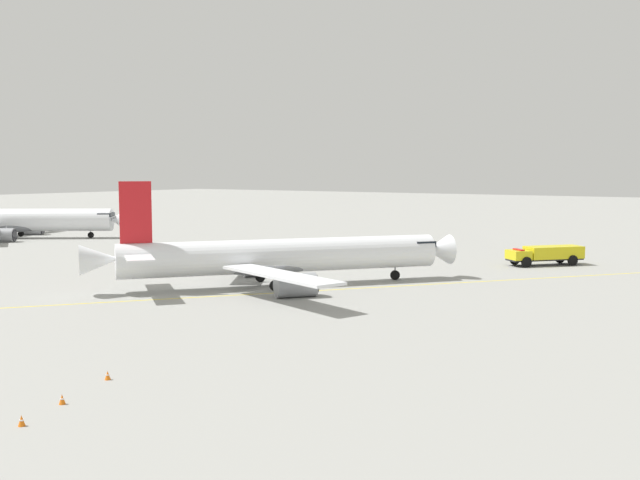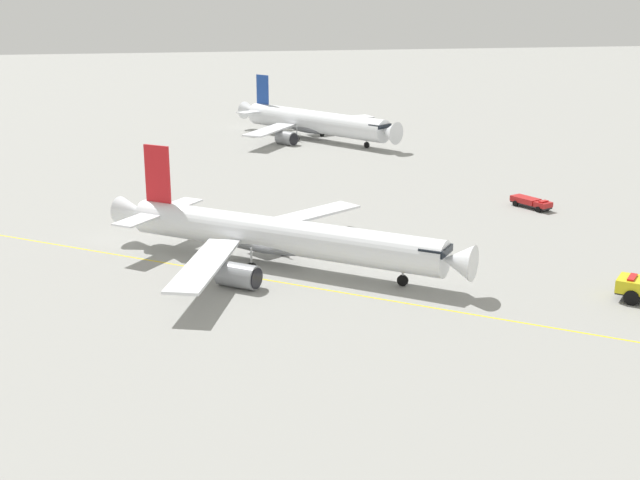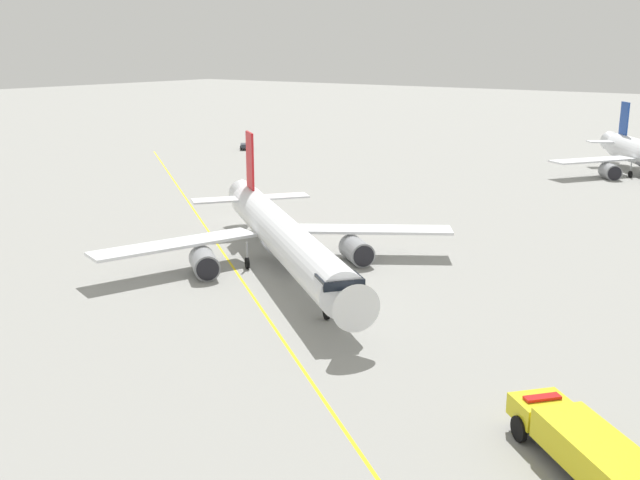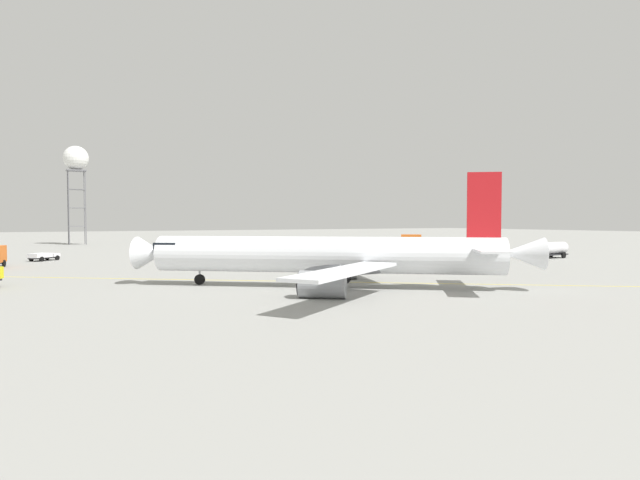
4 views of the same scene
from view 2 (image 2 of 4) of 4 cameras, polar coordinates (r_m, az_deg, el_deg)
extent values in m
plane|color=gray|center=(87.84, -3.78, -1.86)|extent=(600.00, 600.00, 0.00)
cylinder|color=white|center=(87.18, -2.56, 0.28)|extent=(30.08, 24.17, 3.66)
cone|color=white|center=(80.09, 9.22, -1.42)|extent=(4.50, 4.59, 3.48)
cone|color=white|center=(97.52, -12.38, 1.86)|extent=(5.07, 4.90, 3.11)
cube|color=black|center=(80.48, 7.75, -0.65)|extent=(3.80, 3.93, 0.70)
ellipsoid|color=gray|center=(88.31, -3.55, -0.20)|extent=(12.03, 10.27, 2.01)
cube|color=red|center=(94.26, -10.84, 4.37)|extent=(2.69, 2.13, 6.29)
cube|color=white|center=(98.05, -9.42, 2.37)|extent=(5.60, 6.21, 0.20)
cube|color=white|center=(92.47, -12.06, 1.35)|extent=(5.60, 6.21, 0.20)
cube|color=white|center=(97.00, -1.23, 1.60)|extent=(15.15, 11.61, 0.28)
cube|color=white|center=(80.89, -7.76, -1.65)|extent=(8.17, 16.23, 0.28)
cylinder|color=gray|center=(94.36, -0.72, 0.25)|extent=(4.66, 4.35, 2.41)
cylinder|color=black|center=(93.47, 0.40, 0.09)|extent=(1.36, 1.72, 2.05)
cylinder|color=gray|center=(82.09, -5.50, -2.37)|extent=(4.66, 4.35, 2.41)
cylinder|color=black|center=(81.06, -4.27, -2.59)|extent=(1.36, 1.72, 2.05)
cylinder|color=#9EA0A5|center=(82.28, 5.58, -2.03)|extent=(0.20, 0.20, 2.09)
cylinder|color=black|center=(82.62, 5.56, -2.71)|extent=(1.06, 0.91, 1.10)
cylinder|color=#9EA0A5|center=(91.18, -2.52, -0.09)|extent=(0.20, 0.20, 2.09)
cylinder|color=black|center=(91.49, -2.51, -0.71)|extent=(1.06, 0.91, 1.10)
cylinder|color=#9EA0A5|center=(85.86, -4.62, -1.20)|extent=(0.20, 0.20, 2.09)
cylinder|color=black|center=(86.19, -4.60, -1.86)|extent=(1.06, 0.91, 1.10)
cylinder|color=white|center=(160.73, -0.27, 7.92)|extent=(22.78, 28.71, 4.12)
cone|color=white|center=(149.44, 4.69, 7.20)|extent=(4.93, 4.74, 3.91)
cone|color=white|center=(173.23, -4.64, 8.60)|extent=(5.20, 5.30, 3.50)
cube|color=black|center=(150.65, 4.03, 7.64)|extent=(4.24, 4.01, 0.70)
ellipsoid|color=slate|center=(162.01, -0.70, 7.58)|extent=(9.99, 11.66, 2.27)
cube|color=#193D93|center=(170.13, -3.87, 10.03)|extent=(2.10, 2.71, 5.66)
cube|color=white|center=(172.97, -3.02, 8.79)|extent=(5.67, 5.14, 0.20)
cube|color=white|center=(168.36, -4.69, 8.55)|extent=(5.67, 5.14, 0.20)
cube|color=white|center=(169.55, 1.21, 8.13)|extent=(15.07, 7.69, 0.28)
cube|color=white|center=(156.21, -3.40, 7.37)|extent=(11.12, 14.27, 0.28)
cylinder|color=gray|center=(166.75, 1.26, 7.45)|extent=(4.21, 4.43, 2.54)
cylinder|color=black|center=(165.53, 1.75, 7.38)|extent=(1.83, 1.41, 2.16)
cylinder|color=gray|center=(156.45, -2.25, 6.83)|extent=(4.21, 4.43, 2.54)
cylinder|color=black|center=(155.15, -1.76, 6.75)|extent=(1.83, 1.41, 2.16)
cylinder|color=#9EA0A5|center=(152.91, 3.15, 6.76)|extent=(0.20, 0.20, 2.13)
cylinder|color=black|center=(153.10, 3.15, 6.37)|extent=(0.90, 1.06, 1.10)
cylinder|color=#9EA0A5|center=(164.61, 0.14, 7.50)|extent=(0.20, 0.20, 2.13)
cylinder|color=black|center=(164.78, 0.14, 7.13)|extent=(0.90, 1.06, 1.10)
cylinder|color=#9EA0A5|center=(159.65, -1.56, 7.20)|extent=(0.20, 0.20, 2.13)
cylinder|color=black|center=(159.83, -1.56, 6.83)|extent=(0.90, 1.06, 1.10)
cube|color=#232326|center=(114.35, 13.95, 2.32)|extent=(3.84, 5.85, 0.20)
cube|color=red|center=(113.01, 14.73, 2.32)|extent=(2.39, 2.33, 0.65)
cube|color=black|center=(112.52, 15.02, 2.28)|extent=(1.44, 0.73, 0.36)
cube|color=red|center=(114.84, 13.60, 2.64)|extent=(3.28, 4.23, 0.70)
cube|color=red|center=(112.91, 14.74, 2.52)|extent=(1.42, 1.09, 0.16)
cylinder|color=black|center=(113.83, 15.01, 2.12)|extent=(0.58, 0.81, 0.76)
cylinder|color=black|center=(112.44, 14.40, 1.99)|extent=(0.58, 0.81, 0.76)
cylinder|color=black|center=(116.20, 13.56, 2.52)|extent=(0.58, 0.81, 0.76)
cylinder|color=black|center=(114.85, 12.95, 2.40)|extent=(0.58, 0.81, 0.76)
cube|color=yellow|center=(83.46, 20.14, -2.80)|extent=(3.71, 3.77, 1.20)
cube|color=black|center=(83.57, 19.42, -2.57)|extent=(1.64, 1.92, 0.67)
cube|color=red|center=(83.25, 20.19, -2.35)|extent=(1.77, 1.94, 0.16)
cylinder|color=black|center=(82.31, 20.13, -3.66)|extent=(1.25, 1.12, 1.40)
cylinder|color=black|center=(85.04, 20.48, -3.05)|extent=(1.25, 1.12, 1.40)
cube|color=yellow|center=(85.30, -4.93, -2.45)|extent=(136.87, 102.34, 0.01)
camera|label=1|loc=(63.65, -63.55, -6.85)|focal=41.09mm
camera|label=3|loc=(62.10, 49.23, 4.15)|focal=41.56mm
camera|label=4|loc=(134.71, 5.68, 7.57)|focal=28.85mm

